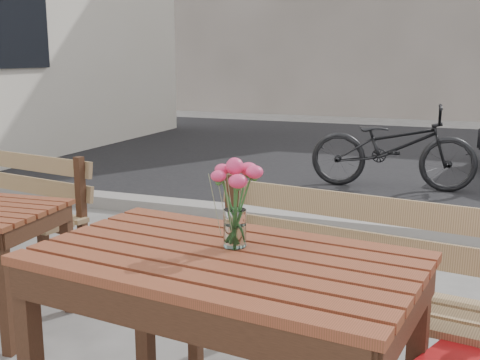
{
  "coord_description": "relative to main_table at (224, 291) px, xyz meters",
  "views": [
    {
      "loc": [
        0.66,
        -1.91,
        1.48
      ],
      "look_at": [
        -0.1,
        0.04,
        1.04
      ],
      "focal_mm": 45.0,
      "sensor_mm": 36.0,
      "label": 1
    }
  ],
  "objects": [
    {
      "name": "second_bench",
      "position": [
        -2.18,
        1.34,
        -0.15
      ],
      "size": [
        1.45,
        0.65,
        0.87
      ],
      "rotation": [
        0.0,
        0.0,
        -0.18
      ],
      "color": "olive",
      "rests_on": "ground"
    },
    {
      "name": "bicycle",
      "position": [
        -0.06,
        4.98,
        -0.21
      ],
      "size": [
        1.84,
        0.76,
        0.95
      ],
      "primitive_type": "imported",
      "rotation": [
        0.0,
        0.0,
        1.65
      ],
      "color": "black",
      "rests_on": "ground"
    },
    {
      "name": "street",
      "position": [
        0.11,
        5.17,
        -0.65
      ],
      "size": [
        30.0,
        8.12,
        0.12
      ],
      "color": "black",
      "rests_on": "ground"
    },
    {
      "name": "main_table",
      "position": [
        0.0,
        0.0,
        0.0
      ],
      "size": [
        1.4,
        0.92,
        0.81
      ],
      "rotation": [
        0.0,
        0.0,
        -0.12
      ],
      "color": "brown",
      "rests_on": "ground"
    },
    {
      "name": "main_vase",
      "position": [
        0.01,
        0.09,
        0.33
      ],
      "size": [
        0.17,
        0.17,
        0.32
      ],
      "color": "white",
      "rests_on": "main_table"
    },
    {
      "name": "main_bench",
      "position": [
        0.33,
        0.7,
        -0.12
      ],
      "size": [
        1.54,
        0.66,
        0.92
      ],
      "rotation": [
        0.0,
        0.0,
        -0.15
      ],
      "color": "olive",
      "rests_on": "ground"
    }
  ]
}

